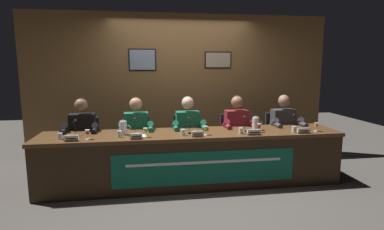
# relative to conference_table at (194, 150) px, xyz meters

# --- Properties ---
(ground_plane) EXTENTS (12.00, 12.00, 0.00)m
(ground_plane) POSITION_rel_conference_table_xyz_m (-0.00, 0.12, -0.53)
(ground_plane) COLOR #4C4742
(wall_back_panelled) EXTENTS (5.44, 0.14, 2.60)m
(wall_back_panelled) POSITION_rel_conference_table_xyz_m (-0.00, 1.49, 0.78)
(wall_back_panelled) COLOR brown
(wall_back_panelled) RESTS_ON ground_plane
(conference_table) EXTENTS (4.24, 0.78, 0.76)m
(conference_table) POSITION_rel_conference_table_xyz_m (0.00, 0.00, 0.00)
(conference_table) COLOR brown
(conference_table) RESTS_ON ground_plane
(chair_far_left) EXTENTS (0.44, 0.45, 0.90)m
(chair_far_left) POSITION_rel_conference_table_xyz_m (-1.58, 0.69, -0.09)
(chair_far_left) COLOR black
(chair_far_left) RESTS_ON ground_plane
(panelist_far_left) EXTENTS (0.51, 0.48, 1.23)m
(panelist_far_left) POSITION_rel_conference_table_xyz_m (-1.58, 0.49, 0.19)
(panelist_far_left) COLOR black
(panelist_far_left) RESTS_ON ground_plane
(nameplate_far_left) EXTENTS (0.18, 0.06, 0.08)m
(nameplate_far_left) POSITION_rel_conference_table_xyz_m (-1.58, -0.16, 0.27)
(nameplate_far_left) COLOR white
(nameplate_far_left) RESTS_ON conference_table
(juice_glass_far_left) EXTENTS (0.06, 0.06, 0.12)m
(juice_glass_far_left) POSITION_rel_conference_table_xyz_m (-1.40, -0.09, 0.32)
(juice_glass_far_left) COLOR white
(juice_glass_far_left) RESTS_ON conference_table
(water_cup_far_left) EXTENTS (0.06, 0.06, 0.08)m
(water_cup_far_left) POSITION_rel_conference_table_xyz_m (-1.74, -0.04, 0.27)
(water_cup_far_left) COLOR silver
(water_cup_far_left) RESTS_ON conference_table
(microphone_far_left) EXTENTS (0.06, 0.17, 0.22)m
(microphone_far_left) POSITION_rel_conference_table_xyz_m (-1.59, 0.11, 0.30)
(microphone_far_left) COLOR black
(microphone_far_left) RESTS_ON conference_table
(chair_left) EXTENTS (0.44, 0.45, 0.90)m
(chair_left) POSITION_rel_conference_table_xyz_m (-0.79, 0.69, -0.09)
(chair_left) COLOR black
(chair_left) RESTS_ON ground_plane
(panelist_left) EXTENTS (0.51, 0.48, 1.23)m
(panelist_left) POSITION_rel_conference_table_xyz_m (-0.79, 0.49, 0.19)
(panelist_left) COLOR black
(panelist_left) RESTS_ON ground_plane
(nameplate_left) EXTENTS (0.16, 0.06, 0.08)m
(nameplate_left) POSITION_rel_conference_table_xyz_m (-0.78, -0.18, 0.27)
(nameplate_left) COLOR white
(nameplate_left) RESTS_ON conference_table
(juice_glass_left) EXTENTS (0.06, 0.06, 0.12)m
(juice_glass_left) POSITION_rel_conference_table_xyz_m (-0.66, -0.08, 0.32)
(juice_glass_left) COLOR white
(juice_glass_left) RESTS_ON conference_table
(water_cup_left) EXTENTS (0.06, 0.06, 0.08)m
(water_cup_left) POSITION_rel_conference_table_xyz_m (-1.00, -0.03, 0.27)
(water_cup_left) COLOR silver
(water_cup_left) RESTS_ON conference_table
(microphone_left) EXTENTS (0.06, 0.17, 0.22)m
(microphone_left) POSITION_rel_conference_table_xyz_m (-0.80, 0.13, 0.30)
(microphone_left) COLOR black
(microphone_left) RESTS_ON conference_table
(chair_center) EXTENTS (0.44, 0.45, 0.90)m
(chair_center) POSITION_rel_conference_table_xyz_m (-0.00, 0.69, -0.09)
(chair_center) COLOR black
(chair_center) RESTS_ON ground_plane
(panelist_center) EXTENTS (0.51, 0.48, 1.23)m
(panelist_center) POSITION_rel_conference_table_xyz_m (-0.00, 0.49, 0.19)
(panelist_center) COLOR black
(panelist_center) RESTS_ON ground_plane
(nameplate_center) EXTENTS (0.16, 0.06, 0.08)m
(nameplate_center) POSITION_rel_conference_table_xyz_m (0.03, -0.16, 0.27)
(nameplate_center) COLOR white
(nameplate_center) RESTS_ON conference_table
(juice_glass_center) EXTENTS (0.06, 0.06, 0.12)m
(juice_glass_center) POSITION_rel_conference_table_xyz_m (0.15, -0.07, 0.32)
(juice_glass_center) COLOR white
(juice_glass_center) RESTS_ON conference_table
(water_cup_center) EXTENTS (0.06, 0.06, 0.08)m
(water_cup_center) POSITION_rel_conference_table_xyz_m (-0.16, -0.06, 0.27)
(water_cup_center) COLOR silver
(water_cup_center) RESTS_ON conference_table
(microphone_center) EXTENTS (0.06, 0.17, 0.22)m
(microphone_center) POSITION_rel_conference_table_xyz_m (-0.04, 0.07, 0.30)
(microphone_center) COLOR black
(microphone_center) RESTS_ON conference_table
(chair_right) EXTENTS (0.44, 0.45, 0.90)m
(chair_right) POSITION_rel_conference_table_xyz_m (0.78, 0.69, -0.09)
(chair_right) COLOR black
(chair_right) RESTS_ON ground_plane
(panelist_right) EXTENTS (0.51, 0.48, 1.23)m
(panelist_right) POSITION_rel_conference_table_xyz_m (0.78, 0.49, 0.19)
(panelist_right) COLOR black
(panelist_right) RESTS_ON ground_plane
(nameplate_right) EXTENTS (0.20, 0.06, 0.08)m
(nameplate_right) POSITION_rel_conference_table_xyz_m (0.81, -0.17, 0.27)
(nameplate_right) COLOR white
(nameplate_right) RESTS_ON conference_table
(juice_glass_right) EXTENTS (0.06, 0.06, 0.12)m
(juice_glass_right) POSITION_rel_conference_table_xyz_m (0.94, -0.02, 0.32)
(juice_glass_right) COLOR white
(juice_glass_right) RESTS_ON conference_table
(water_cup_right) EXTENTS (0.06, 0.06, 0.08)m
(water_cup_right) POSITION_rel_conference_table_xyz_m (0.65, -0.08, 0.27)
(water_cup_right) COLOR silver
(water_cup_right) RESTS_ON conference_table
(microphone_right) EXTENTS (0.06, 0.17, 0.22)m
(microphone_right) POSITION_rel_conference_table_xyz_m (0.78, 0.06, 0.30)
(microphone_right) COLOR black
(microphone_right) RESTS_ON conference_table
(chair_far_right) EXTENTS (0.44, 0.45, 0.90)m
(chair_far_right) POSITION_rel_conference_table_xyz_m (1.57, 0.69, -0.09)
(chair_far_right) COLOR black
(chair_far_right) RESTS_ON ground_plane
(panelist_far_right) EXTENTS (0.51, 0.48, 1.23)m
(panelist_far_right) POSITION_rel_conference_table_xyz_m (1.57, 0.49, 0.19)
(panelist_far_right) COLOR black
(panelist_far_right) RESTS_ON ground_plane
(nameplate_far_right) EXTENTS (0.18, 0.06, 0.08)m
(nameplate_far_right) POSITION_rel_conference_table_xyz_m (1.54, -0.17, 0.27)
(nameplate_far_right) COLOR white
(nameplate_far_right) RESTS_ON conference_table
(juice_glass_far_right) EXTENTS (0.06, 0.06, 0.12)m
(juice_glass_far_right) POSITION_rel_conference_table_xyz_m (1.78, -0.07, 0.32)
(juice_glass_far_right) COLOR white
(juice_glass_far_right) RESTS_ON conference_table
(water_cup_far_right) EXTENTS (0.06, 0.06, 0.08)m
(water_cup_far_right) POSITION_rel_conference_table_xyz_m (1.44, -0.08, 0.27)
(water_cup_far_right) COLOR silver
(water_cup_far_right) RESTS_ON conference_table
(microphone_far_right) EXTENTS (0.06, 0.17, 0.22)m
(microphone_far_right) POSITION_rel_conference_table_xyz_m (1.56, 0.10, 0.30)
(microphone_far_right) COLOR black
(microphone_far_right) RESTS_ON conference_table
(water_pitcher_left_side) EXTENTS (0.15, 0.10, 0.21)m
(water_pitcher_left_side) POSITION_rel_conference_table_xyz_m (-0.96, 0.11, 0.32)
(water_pitcher_left_side) COLOR silver
(water_pitcher_left_side) RESTS_ON conference_table
(water_pitcher_right_side) EXTENTS (0.15, 0.10, 0.21)m
(water_pitcher_right_side) POSITION_rel_conference_table_xyz_m (0.95, 0.15, 0.32)
(water_pitcher_right_side) COLOR silver
(water_pitcher_right_side) RESTS_ON conference_table
(document_stack_left) EXTENTS (0.23, 0.18, 0.01)m
(document_stack_left) POSITION_rel_conference_table_xyz_m (-0.75, -0.04, 0.24)
(document_stack_left) COLOR white
(document_stack_left) RESTS_ON conference_table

